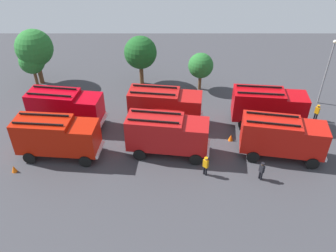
{
  "coord_description": "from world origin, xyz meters",
  "views": [
    {
      "loc": [
        0.06,
        -26.19,
        19.74
      ],
      "look_at": [
        0.0,
        0.0,
        1.4
      ],
      "focal_mm": 36.8,
      "sensor_mm": 36.0,
      "label": 1
    }
  ],
  "objects_px": {
    "firefighter_0": "(262,170)",
    "traffic_cone_2": "(15,169)",
    "firefighter_2": "(167,98)",
    "traffic_cone_1": "(241,105)",
    "fire_truck_1": "(168,133)",
    "traffic_cone_0": "(231,138)",
    "fire_truck_4": "(165,105)",
    "tree_3": "(201,66)",
    "fire_truck_0": "(57,136)",
    "firefighter_3": "(318,112)",
    "firefighter_1": "(206,165)",
    "lamppost": "(328,68)",
    "fire_truck_5": "(269,105)",
    "tree_1": "(35,48)",
    "fire_truck_3": "(66,107)",
    "tree_2": "(141,53)",
    "tree_0": "(33,61)",
    "fire_truck_2": "(283,136)"
  },
  "relations": [
    {
      "from": "firefighter_0",
      "to": "traffic_cone_2",
      "type": "xyz_separation_m",
      "value": [
        -20.43,
        0.88,
        -0.63
      ]
    },
    {
      "from": "traffic_cone_2",
      "to": "fire_truck_1",
      "type": "bearing_deg",
      "value": 11.03
    },
    {
      "from": "fire_truck_5",
      "to": "tree_3",
      "type": "height_order",
      "value": "tree_3"
    },
    {
      "from": "fire_truck_0",
      "to": "traffic_cone_1",
      "type": "distance_m",
      "value": 19.23
    },
    {
      "from": "fire_truck_5",
      "to": "tree_1",
      "type": "bearing_deg",
      "value": 166.73
    },
    {
      "from": "fire_truck_3",
      "to": "tree_2",
      "type": "xyz_separation_m",
      "value": [
        6.77,
        8.96,
        1.79
      ]
    },
    {
      "from": "fire_truck_0",
      "to": "lamppost",
      "type": "relative_size",
      "value": 1.02
    },
    {
      "from": "firefighter_3",
      "to": "fire_truck_4",
      "type": "bearing_deg",
      "value": 140.57
    },
    {
      "from": "firefighter_0",
      "to": "tree_1",
      "type": "distance_m",
      "value": 28.59
    },
    {
      "from": "firefighter_2",
      "to": "firefighter_3",
      "type": "height_order",
      "value": "firefighter_3"
    },
    {
      "from": "fire_truck_0",
      "to": "tree_0",
      "type": "distance_m",
      "value": 14.64
    },
    {
      "from": "firefighter_1",
      "to": "tree_3",
      "type": "xyz_separation_m",
      "value": [
        0.64,
        14.69,
        1.96
      ]
    },
    {
      "from": "fire_truck_0",
      "to": "fire_truck_3",
      "type": "distance_m",
      "value": 4.71
    },
    {
      "from": "firefighter_1",
      "to": "tree_3",
      "type": "height_order",
      "value": "tree_3"
    },
    {
      "from": "tree_2",
      "to": "fire_truck_2",
      "type": "bearing_deg",
      "value": -46.67
    },
    {
      "from": "fire_truck_3",
      "to": "tree_2",
      "type": "distance_m",
      "value": 11.37
    },
    {
      "from": "firefighter_2",
      "to": "traffic_cone_0",
      "type": "distance_m",
      "value": 8.79
    },
    {
      "from": "tree_0",
      "to": "tree_1",
      "type": "relative_size",
      "value": 0.69
    },
    {
      "from": "firefighter_0",
      "to": "firefighter_2",
      "type": "xyz_separation_m",
      "value": [
        -7.68,
        11.58,
        -0.02
      ]
    },
    {
      "from": "tree_0",
      "to": "traffic_cone_1",
      "type": "xyz_separation_m",
      "value": [
        23.57,
        -5.13,
        -2.75
      ]
    },
    {
      "from": "tree_0",
      "to": "tree_2",
      "type": "xyz_separation_m",
      "value": [
        12.58,
        0.43,
        0.88
      ]
    },
    {
      "from": "fire_truck_2",
      "to": "firefighter_0",
      "type": "bearing_deg",
      "value": -116.89
    },
    {
      "from": "firefighter_0",
      "to": "tree_0",
      "type": "relative_size",
      "value": 0.37
    },
    {
      "from": "firefighter_2",
      "to": "traffic_cone_1",
      "type": "relative_size",
      "value": 2.68
    },
    {
      "from": "tree_1",
      "to": "traffic_cone_2",
      "type": "distance_m",
      "value": 16.61
    },
    {
      "from": "fire_truck_4",
      "to": "tree_3",
      "type": "height_order",
      "value": "tree_3"
    },
    {
      "from": "tree_2",
      "to": "traffic_cone_1",
      "type": "distance_m",
      "value": 12.84
    },
    {
      "from": "tree_1",
      "to": "tree_2",
      "type": "distance_m",
      "value": 12.18
    },
    {
      "from": "traffic_cone_1",
      "to": "lamppost",
      "type": "bearing_deg",
      "value": 6.17
    },
    {
      "from": "firefighter_3",
      "to": "traffic_cone_1",
      "type": "height_order",
      "value": "firefighter_3"
    },
    {
      "from": "tree_2",
      "to": "traffic_cone_0",
      "type": "xyz_separation_m",
      "value": [
        9.07,
        -11.46,
        -3.62
      ]
    },
    {
      "from": "firefighter_1",
      "to": "lamppost",
      "type": "relative_size",
      "value": 0.25
    },
    {
      "from": "fire_truck_0",
      "to": "fire_truck_4",
      "type": "bearing_deg",
      "value": 33.36
    },
    {
      "from": "fire_truck_2",
      "to": "traffic_cone_0",
      "type": "xyz_separation_m",
      "value": [
        -3.87,
        2.26,
        -1.83
      ]
    },
    {
      "from": "firefighter_3",
      "to": "tree_0",
      "type": "xyz_separation_m",
      "value": [
        -30.82,
        7.58,
        2.08
      ]
    },
    {
      "from": "traffic_cone_0",
      "to": "tree_2",
      "type": "bearing_deg",
      "value": 128.37
    },
    {
      "from": "firefighter_3",
      "to": "traffic_cone_2",
      "type": "bearing_deg",
      "value": 153.6
    },
    {
      "from": "fire_truck_1",
      "to": "traffic_cone_0",
      "type": "distance_m",
      "value": 6.53
    },
    {
      "from": "tree_0",
      "to": "traffic_cone_2",
      "type": "relative_size",
      "value": 7.11
    },
    {
      "from": "firefighter_0",
      "to": "tree_3",
      "type": "height_order",
      "value": "tree_3"
    },
    {
      "from": "firefighter_1",
      "to": "firefighter_2",
      "type": "bearing_deg",
      "value": -120.48
    },
    {
      "from": "tree_1",
      "to": "lamppost",
      "type": "distance_m",
      "value": 32.25
    },
    {
      "from": "fire_truck_2",
      "to": "fire_truck_4",
      "type": "bearing_deg",
      "value": 163.62
    },
    {
      "from": "traffic_cone_1",
      "to": "tree_2",
      "type": "bearing_deg",
      "value": 153.15
    },
    {
      "from": "firefighter_2",
      "to": "lamppost",
      "type": "relative_size",
      "value": 0.23
    },
    {
      "from": "fire_truck_5",
      "to": "fire_truck_0",
      "type": "bearing_deg",
      "value": -159.58
    },
    {
      "from": "firefighter_3",
      "to": "tree_1",
      "type": "relative_size",
      "value": 0.26
    },
    {
      "from": "traffic_cone_0",
      "to": "traffic_cone_1",
      "type": "bearing_deg",
      "value": 72.05
    },
    {
      "from": "fire_truck_0",
      "to": "firefighter_2",
      "type": "relative_size",
      "value": 4.41
    },
    {
      "from": "firefighter_1",
      "to": "firefighter_2",
      "type": "xyz_separation_m",
      "value": [
        -3.21,
        11.04,
        -0.09
      ]
    }
  ]
}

